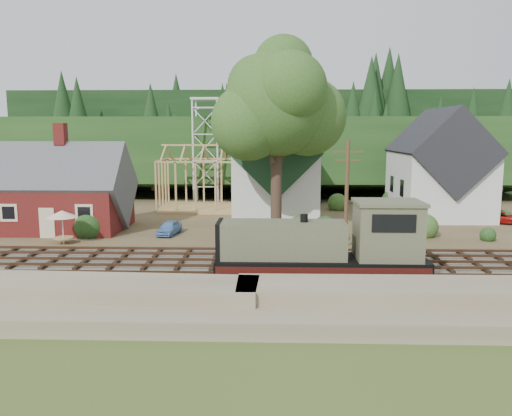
{
  "coord_description": "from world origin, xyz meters",
  "views": [
    {
      "loc": [
        1.64,
        -30.43,
        8.59
      ],
      "look_at": [
        0.47,
        6.0,
        3.0
      ],
      "focal_mm": 35.0,
      "sensor_mm": 36.0,
      "label": 1
    }
  ],
  "objects_px": {
    "locomotive": "(329,249)",
    "car_blue": "(169,228)",
    "car_red": "(503,218)",
    "patio_set": "(62,215)"
  },
  "relations": [
    {
      "from": "car_blue",
      "to": "patio_set",
      "type": "xyz_separation_m",
      "value": [
        -7.21,
        -3.65,
        1.58
      ]
    },
    {
      "from": "car_red",
      "to": "patio_set",
      "type": "xyz_separation_m",
      "value": [
        -36.64,
        -9.55,
        1.6
      ]
    },
    {
      "from": "locomotive",
      "to": "car_blue",
      "type": "height_order",
      "value": "locomotive"
    },
    {
      "from": "locomotive",
      "to": "car_red",
      "type": "height_order",
      "value": "locomotive"
    },
    {
      "from": "car_blue",
      "to": "patio_set",
      "type": "relative_size",
      "value": 1.31
    },
    {
      "from": "patio_set",
      "to": "car_blue",
      "type": "bearing_deg",
      "value": 26.85
    },
    {
      "from": "car_blue",
      "to": "patio_set",
      "type": "bearing_deg",
      "value": -144.64
    },
    {
      "from": "car_red",
      "to": "patio_set",
      "type": "relative_size",
      "value": 1.55
    },
    {
      "from": "locomotive",
      "to": "car_blue",
      "type": "bearing_deg",
      "value": 133.55
    },
    {
      "from": "car_blue",
      "to": "locomotive",
      "type": "bearing_deg",
      "value": -37.94
    }
  ]
}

